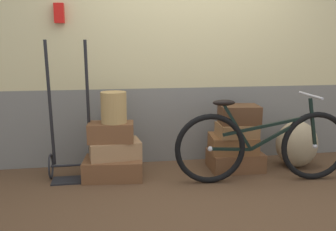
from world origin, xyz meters
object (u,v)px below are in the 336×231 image
(suitcase_1, at_px, (115,149))
(suitcase_0, at_px, (113,168))
(suitcase_4, at_px, (233,143))
(suitcase_2, at_px, (111,132))
(suitcase_5, at_px, (237,130))
(bicycle, at_px, (263,146))
(wicker_basket, at_px, (114,107))
(luggage_trolley, at_px, (71,146))
(suitcase_6, at_px, (239,114))
(burlap_sack, at_px, (297,144))
(suitcase_3, at_px, (235,160))

(suitcase_1, bearing_deg, suitcase_0, -120.82)
(suitcase_4, bearing_deg, suitcase_2, -172.97)
(suitcase_5, bearing_deg, bicycle, -67.04)
(suitcase_5, bearing_deg, suitcase_0, -178.92)
(suitcase_2, distance_m, bicycle, 1.54)
(suitcase_1, distance_m, wicker_basket, 0.44)
(wicker_basket, distance_m, luggage_trolley, 0.59)
(suitcase_0, relative_size, suitcase_2, 1.31)
(suitcase_4, xyz_separation_m, bicycle, (0.17, -0.40, 0.08))
(suitcase_6, relative_size, burlap_sack, 0.79)
(suitcase_3, xyz_separation_m, burlap_sack, (0.71, -0.04, 0.16))
(suitcase_0, distance_m, suitcase_6, 1.45)
(suitcase_3, distance_m, wicker_basket, 1.46)
(suitcase_5, bearing_deg, burlap_sack, 1.03)
(suitcase_0, relative_size, burlap_sack, 1.14)
(wicker_basket, bearing_deg, bicycle, -14.38)
(suitcase_4, bearing_deg, suitcase_1, -173.51)
(suitcase_4, relative_size, suitcase_5, 1.21)
(suitcase_5, xyz_separation_m, luggage_trolley, (-1.74, 0.05, -0.11))
(wicker_basket, xyz_separation_m, burlap_sack, (2.02, -0.01, -0.47))
(suitcase_3, distance_m, luggage_trolley, 1.77)
(suitcase_1, xyz_separation_m, luggage_trolley, (-0.44, 0.02, 0.05))
(suitcase_1, xyz_separation_m, wicker_basket, (0.00, -0.02, 0.44))
(wicker_basket, height_order, burlap_sack, wicker_basket)
(suitcase_1, bearing_deg, suitcase_3, -6.39)
(luggage_trolley, relative_size, burlap_sack, 2.68)
(suitcase_1, relative_size, suitcase_5, 1.26)
(suitcase_1, height_order, suitcase_4, suitcase_4)
(suitcase_5, distance_m, burlap_sack, 0.74)
(suitcase_1, relative_size, suitcase_4, 1.04)
(suitcase_6, distance_m, bicycle, 0.46)
(wicker_basket, height_order, bicycle, wicker_basket)
(suitcase_4, bearing_deg, suitcase_6, -20.38)
(suitcase_1, distance_m, suitcase_6, 1.37)
(suitcase_6, bearing_deg, suitcase_3, 134.26)
(burlap_sack, bearing_deg, bicycle, -147.79)
(wicker_basket, bearing_deg, suitcase_3, 1.00)
(wicker_basket, relative_size, bicycle, 0.18)
(luggage_trolley, xyz_separation_m, bicycle, (1.89, -0.40, 0.03))
(suitcase_4, xyz_separation_m, burlap_sack, (0.74, -0.04, -0.03))
(suitcase_6, relative_size, bicycle, 0.23)
(suitcase_2, height_order, burlap_sack, suitcase_2)
(suitcase_3, height_order, bicycle, bicycle)
(suitcase_0, height_order, suitcase_6, suitcase_6)
(suitcase_2, xyz_separation_m, suitcase_5, (1.34, -0.02, -0.03))
(suitcase_3, height_order, suitcase_6, suitcase_6)
(suitcase_5, relative_size, suitcase_6, 0.98)
(suitcase_5, height_order, suitcase_6, suitcase_6)
(suitcase_2, height_order, luggage_trolley, luggage_trolley)
(suitcase_1, relative_size, bicycle, 0.29)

